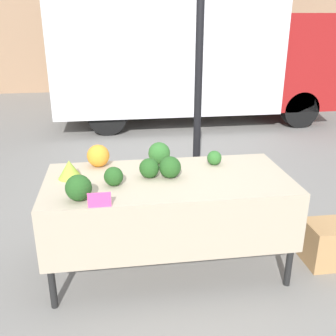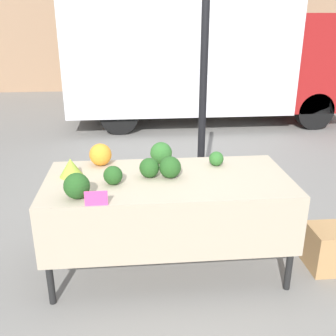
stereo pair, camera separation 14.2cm
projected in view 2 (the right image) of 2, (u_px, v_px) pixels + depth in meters
ground_plane at (168, 265)px, 3.28m from camera, size 40.00×40.00×0.00m
tent_pole at (202, 109)px, 3.67m from camera, size 0.07×0.07×2.27m
parked_truck at (198, 47)px, 7.34m from camera, size 5.11×1.97×2.66m
market_table at (169, 192)px, 2.97m from camera, size 1.87×0.88×0.79m
orange_cauliflower at (100, 155)px, 3.22m from camera, size 0.18×0.18×0.18m
romanesco_head at (71, 167)px, 3.00m from camera, size 0.18×0.18×0.14m
broccoli_head_0 at (170, 167)px, 2.97m from camera, size 0.17×0.17×0.17m
broccoli_head_1 at (77, 186)px, 2.63m from camera, size 0.18×0.18×0.18m
broccoli_head_2 at (149, 168)px, 2.98m from camera, size 0.15×0.15×0.15m
broccoli_head_3 at (113, 175)px, 2.86m from camera, size 0.14×0.14×0.14m
broccoli_head_4 at (161, 153)px, 3.26m from camera, size 0.18×0.18×0.18m
broccoli_head_5 at (216, 159)px, 3.22m from camera, size 0.12×0.12×0.12m
price_sign at (96, 198)px, 2.54m from camera, size 0.15×0.01×0.10m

